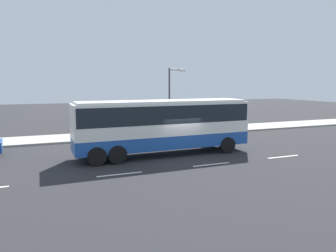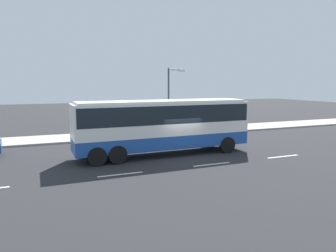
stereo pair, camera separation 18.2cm
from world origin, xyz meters
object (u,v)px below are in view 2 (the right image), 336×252
object	(u,v)px
pedestrian_near_curb	(185,121)
pedestrian_at_crossing	(142,123)
coach_bus	(163,121)
street_lamp	(170,96)

from	to	relation	value
pedestrian_near_curb	pedestrian_at_crossing	xyz separation A→B (m)	(-4.30, -0.12, -0.01)
coach_bus	pedestrian_near_curb	distance (m)	9.59
coach_bus	pedestrian_near_curb	size ratio (longest dim) A/B	6.85
coach_bus	pedestrian_at_crossing	size ratio (longest dim) A/B	6.94
pedestrian_near_curb	street_lamp	xyz separation A→B (m)	(-1.81, -0.80, 2.46)
street_lamp	coach_bus	bearing A→B (deg)	-115.76
pedestrian_near_curb	coach_bus	bearing A→B (deg)	-60.02
coach_bus	street_lamp	world-z (taller)	street_lamp
coach_bus	pedestrian_near_curb	bearing A→B (deg)	55.46
coach_bus	street_lamp	xyz separation A→B (m)	(3.45, 7.14, 1.36)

